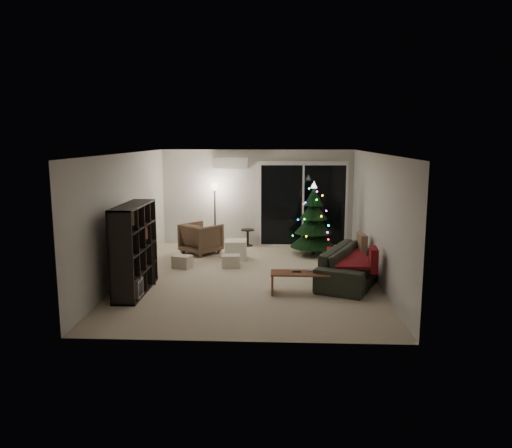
# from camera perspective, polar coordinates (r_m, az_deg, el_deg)

# --- Properties ---
(room) EXTENTS (6.50, 7.51, 2.60)m
(room) POSITION_cam_1_polar(r_m,az_deg,el_deg) (11.42, 2.06, 0.84)
(room) COLOR beige
(room) RESTS_ON ground
(bookshelf) EXTENTS (1.05, 1.65, 1.62)m
(bookshelf) POSITION_cam_1_polar(r_m,az_deg,el_deg) (9.38, -14.91, -2.74)
(bookshelf) COLOR black
(bookshelf) RESTS_ON floor
(media_cabinet) EXTENTS (0.91, 1.41, 0.82)m
(media_cabinet) POSITION_cam_1_polar(r_m,az_deg,el_deg) (10.39, -13.18, -3.72)
(media_cabinet) COLOR black
(media_cabinet) RESTS_ON floor
(stereo) EXTENTS (0.42, 0.49, 0.18)m
(stereo) POSITION_cam_1_polar(r_m,az_deg,el_deg) (10.29, -13.29, -1.02)
(stereo) COLOR black
(stereo) RESTS_ON media_cabinet
(armchair) EXTENTS (1.14, 1.15, 0.75)m
(armchair) POSITION_cam_1_polar(r_m,az_deg,el_deg) (12.27, -6.29, -1.63)
(armchair) COLOR brown
(armchair) RESTS_ON floor
(ottoman) EXTENTS (0.52, 0.52, 0.45)m
(ottoman) POSITION_cam_1_polar(r_m,az_deg,el_deg) (11.65, -2.32, -2.96)
(ottoman) COLOR #F1EACE
(ottoman) RESTS_ON floor
(cardboard_box_a) EXTENTS (0.45, 0.40, 0.27)m
(cardboard_box_a) POSITION_cam_1_polar(r_m,az_deg,el_deg) (11.01, -8.43, -4.29)
(cardboard_box_a) COLOR beige
(cardboard_box_a) RESTS_ON floor
(cardboard_box_b) EXTENTS (0.41, 0.32, 0.27)m
(cardboard_box_b) POSITION_cam_1_polar(r_m,az_deg,el_deg) (10.94, -2.87, -4.26)
(cardboard_box_b) COLOR beige
(cardboard_box_b) RESTS_ON floor
(side_table) EXTENTS (0.42, 0.42, 0.44)m
(side_table) POSITION_cam_1_polar(r_m,az_deg,el_deg) (13.07, -0.95, -1.55)
(side_table) COLOR black
(side_table) RESTS_ON floor
(floor_lamp) EXTENTS (0.25, 0.25, 1.59)m
(floor_lamp) POSITION_cam_1_polar(r_m,az_deg,el_deg) (12.89, -4.71, 0.85)
(floor_lamp) COLOR black
(floor_lamp) RESTS_ON floor
(sofa) EXTENTS (1.74, 2.46, 0.67)m
(sofa) POSITION_cam_1_polar(r_m,az_deg,el_deg) (10.01, 11.12, -4.61)
(sofa) COLOR black
(sofa) RESTS_ON floor
(sofa_throw) EXTENTS (0.72, 1.65, 0.06)m
(sofa_throw) POSITION_cam_1_polar(r_m,az_deg,el_deg) (9.96, 10.58, -3.78)
(sofa_throw) COLOR maroon
(sofa_throw) RESTS_ON sofa
(cushion_a) EXTENTS (0.17, 0.45, 0.44)m
(cushion_a) POSITION_cam_1_polar(r_m,az_deg,el_deg) (10.61, 12.00, -2.31)
(cushion_a) COLOR #9F8069
(cushion_a) RESTS_ON sofa
(cushion_b) EXTENTS (0.16, 0.45, 0.44)m
(cushion_b) POSITION_cam_1_polar(r_m,az_deg,el_deg) (9.37, 13.27, -3.98)
(cushion_b) COLOR maroon
(cushion_b) RESTS_ON sofa
(coffee_table) EXTENTS (1.25, 0.44, 0.39)m
(coffee_table) POSITION_cam_1_polar(r_m,az_deg,el_deg) (9.18, 5.60, -6.70)
(coffee_table) COLOR brown
(coffee_table) RESTS_ON floor
(remote_a) EXTENTS (0.16, 0.05, 0.02)m
(remote_a) POSITION_cam_1_polar(r_m,az_deg,el_deg) (9.11, 4.68, -5.45)
(remote_a) COLOR black
(remote_a) RESTS_ON coffee_table
(remote_b) EXTENTS (0.15, 0.09, 0.02)m
(remote_b) POSITION_cam_1_polar(r_m,az_deg,el_deg) (9.17, 6.23, -5.37)
(remote_b) COLOR slate
(remote_b) RESTS_ON coffee_table
(christmas_tree) EXTENTS (1.45, 1.45, 1.78)m
(christmas_tree) POSITION_cam_1_polar(r_m,az_deg,el_deg) (12.03, 6.56, 0.62)
(christmas_tree) COLOR black
(christmas_tree) RESTS_ON floor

